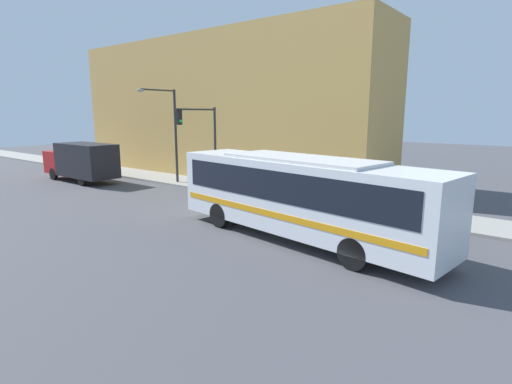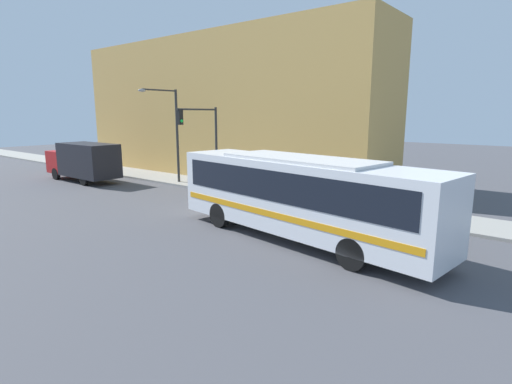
{
  "view_description": "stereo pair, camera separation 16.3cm",
  "coord_description": "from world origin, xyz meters",
  "px_view_note": "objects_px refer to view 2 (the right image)",
  "views": [
    {
      "loc": [
        -13.65,
        -7.94,
        5.01
      ],
      "look_at": [
        0.58,
        3.26,
        1.45
      ],
      "focal_mm": 28.0,
      "sensor_mm": 36.0,
      "label": 1
    },
    {
      "loc": [
        -13.54,
        -8.07,
        5.01
      ],
      "look_at": [
        0.58,
        3.26,
        1.45
      ],
      "focal_mm": 28.0,
      "sensor_mm": 36.0,
      "label": 2
    }
  ],
  "objects_px": {
    "parking_meter": "(212,175)",
    "city_bus": "(299,192)",
    "street_lamp": "(172,126)",
    "delivery_truck": "(83,160)",
    "pedestrian_near_corner": "(193,168)",
    "fire_hydrant": "(293,195)",
    "traffic_light_pole": "(204,134)"
  },
  "relations": [
    {
      "from": "fire_hydrant",
      "to": "pedestrian_near_corner",
      "type": "bearing_deg",
      "value": 82.5
    },
    {
      "from": "city_bus",
      "to": "parking_meter",
      "type": "distance_m",
      "value": 11.81
    },
    {
      "from": "traffic_light_pole",
      "to": "pedestrian_near_corner",
      "type": "distance_m",
      "value": 4.96
    },
    {
      "from": "traffic_light_pole",
      "to": "city_bus",
      "type": "bearing_deg",
      "value": -114.3
    },
    {
      "from": "parking_meter",
      "to": "pedestrian_near_corner",
      "type": "height_order",
      "value": "pedestrian_near_corner"
    },
    {
      "from": "fire_hydrant",
      "to": "parking_meter",
      "type": "height_order",
      "value": "parking_meter"
    },
    {
      "from": "city_bus",
      "to": "fire_hydrant",
      "type": "distance_m",
      "value": 6.92
    },
    {
      "from": "delivery_truck",
      "to": "parking_meter",
      "type": "relative_size",
      "value": 5.8
    },
    {
      "from": "city_bus",
      "to": "delivery_truck",
      "type": "height_order",
      "value": "city_bus"
    },
    {
      "from": "parking_meter",
      "to": "pedestrian_near_corner",
      "type": "xyz_separation_m",
      "value": [
        1.27,
        3.19,
        0.11
      ]
    },
    {
      "from": "parking_meter",
      "to": "pedestrian_near_corner",
      "type": "distance_m",
      "value": 3.43
    },
    {
      "from": "delivery_truck",
      "to": "fire_hydrant",
      "type": "height_order",
      "value": "delivery_truck"
    },
    {
      "from": "pedestrian_near_corner",
      "to": "street_lamp",
      "type": "bearing_deg",
      "value": 163.23
    },
    {
      "from": "fire_hydrant",
      "to": "street_lamp",
      "type": "relative_size",
      "value": 0.11
    },
    {
      "from": "delivery_truck",
      "to": "fire_hydrant",
      "type": "bearing_deg",
      "value": -77.92
    },
    {
      "from": "delivery_truck",
      "to": "traffic_light_pole",
      "type": "xyz_separation_m",
      "value": [
        2.55,
        -10.32,
        2.2
      ]
    },
    {
      "from": "fire_hydrant",
      "to": "pedestrian_near_corner",
      "type": "distance_m",
      "value": 9.76
    },
    {
      "from": "parking_meter",
      "to": "delivery_truck",
      "type": "bearing_deg",
      "value": 109.42
    },
    {
      "from": "parking_meter",
      "to": "street_lamp",
      "type": "distance_m",
      "value": 4.82
    },
    {
      "from": "city_bus",
      "to": "parking_meter",
      "type": "xyz_separation_m",
      "value": [
        5.51,
        10.39,
        -0.97
      ]
    },
    {
      "from": "traffic_light_pole",
      "to": "street_lamp",
      "type": "relative_size",
      "value": 0.81
    },
    {
      "from": "street_lamp",
      "to": "pedestrian_near_corner",
      "type": "distance_m",
      "value": 3.42
    },
    {
      "from": "delivery_truck",
      "to": "fire_hydrant",
      "type": "distance_m",
      "value": 16.87
    },
    {
      "from": "city_bus",
      "to": "street_lamp",
      "type": "relative_size",
      "value": 1.85
    },
    {
      "from": "traffic_light_pole",
      "to": "parking_meter",
      "type": "relative_size",
      "value": 4.28
    },
    {
      "from": "delivery_truck",
      "to": "parking_meter",
      "type": "xyz_separation_m",
      "value": [
        3.52,
        -9.99,
        -0.59
      ]
    },
    {
      "from": "parking_meter",
      "to": "city_bus",
      "type": "bearing_deg",
      "value": -117.95
    },
    {
      "from": "fire_hydrant",
      "to": "city_bus",
      "type": "bearing_deg",
      "value": -144.58
    },
    {
      "from": "city_bus",
      "to": "pedestrian_near_corner",
      "type": "height_order",
      "value": "city_bus"
    },
    {
      "from": "city_bus",
      "to": "delivery_truck",
      "type": "bearing_deg",
      "value": 92.43
    },
    {
      "from": "city_bus",
      "to": "pedestrian_near_corner",
      "type": "distance_m",
      "value": 15.21
    },
    {
      "from": "traffic_light_pole",
      "to": "street_lamp",
      "type": "bearing_deg",
      "value": 79.43
    }
  ]
}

